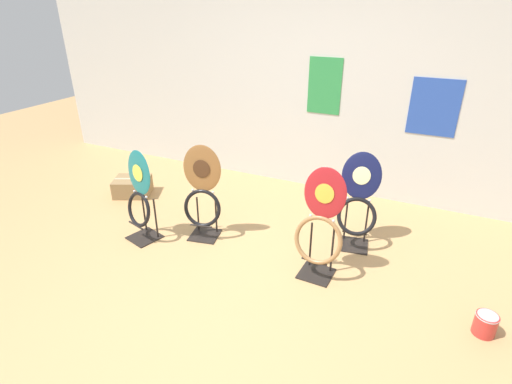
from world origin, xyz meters
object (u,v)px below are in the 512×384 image
object	(u,v)px
toilet_seat_display_navy_moon	(358,203)
paint_can	(485,324)
storage_box	(133,187)
toilet_seat_display_teal_sax	(140,196)
toilet_seat_display_woodgrain	(202,194)
toilet_seat_display_crimson_swirl	(320,226)

from	to	relation	value
toilet_seat_display_navy_moon	paint_can	world-z (taller)	toilet_seat_display_navy_moon
toilet_seat_display_navy_moon	storage_box	size ratio (longest dim) A/B	1.72
toilet_seat_display_teal_sax	toilet_seat_display_navy_moon	size ratio (longest dim) A/B	1.02
toilet_seat_display_woodgrain	toilet_seat_display_crimson_swirl	size ratio (longest dim) A/B	0.98
toilet_seat_display_woodgrain	storage_box	size ratio (longest dim) A/B	1.83
toilet_seat_display_navy_moon	toilet_seat_display_woodgrain	xyz separation A→B (m)	(-1.40, -0.50, 0.02)
toilet_seat_display_crimson_swirl	storage_box	xyz separation A→B (m)	(-2.51, 0.55, -0.38)
toilet_seat_display_navy_moon	toilet_seat_display_woodgrain	world-z (taller)	toilet_seat_display_woodgrain
toilet_seat_display_navy_moon	toilet_seat_display_teal_sax	bearing A→B (deg)	-157.60
toilet_seat_display_crimson_swirl	paint_can	size ratio (longest dim) A/B	5.74
toilet_seat_display_crimson_swirl	storage_box	world-z (taller)	toilet_seat_display_crimson_swirl
toilet_seat_display_navy_moon	storage_box	bearing A→B (deg)	-178.65
toilet_seat_display_crimson_swirl	paint_can	bearing A→B (deg)	-7.30
toilet_seat_display_crimson_swirl	paint_can	distance (m)	1.36
toilet_seat_display_navy_moon	toilet_seat_display_woodgrain	bearing A→B (deg)	-160.26
toilet_seat_display_woodgrain	paint_can	xyz separation A→B (m)	(2.50, -0.28, -0.37)
paint_can	toilet_seat_display_crimson_swirl	bearing A→B (deg)	172.70
toilet_seat_display_navy_moon	toilet_seat_display_crimson_swirl	world-z (taller)	toilet_seat_display_crimson_swirl
storage_box	toilet_seat_display_woodgrain	bearing A→B (deg)	-18.61
toilet_seat_display_woodgrain	paint_can	size ratio (longest dim) A/B	5.63
toilet_seat_display_crimson_swirl	paint_can	world-z (taller)	toilet_seat_display_crimson_swirl
toilet_seat_display_teal_sax	toilet_seat_display_navy_moon	world-z (taller)	toilet_seat_display_teal_sax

